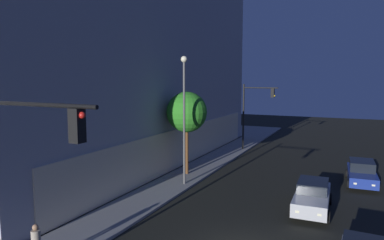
# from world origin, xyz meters

# --- Properties ---
(modern_building) EXTENTS (34.22, 30.43, 21.68)m
(modern_building) POSITION_xyz_m (12.57, 24.21, 10.78)
(modern_building) COLOR #4C4C51
(modern_building) RESTS_ON ground
(traffic_light_near_corner) EXTENTS (0.35, 4.67, 6.96)m
(traffic_light_near_corner) POSITION_xyz_m (-6.65, 5.13, 4.80)
(traffic_light_near_corner) COLOR black
(traffic_light_near_corner) RESTS_ON sidewalk_corner
(traffic_light_far_corner) EXTENTS (0.33, 3.63, 6.82)m
(traffic_light_far_corner) POSITION_xyz_m (21.55, 5.56, 4.65)
(traffic_light_far_corner) COLOR black
(traffic_light_far_corner) RESTS_ON sidewalk_corner
(street_lamp_sidewalk) EXTENTS (0.44, 0.44, 8.85)m
(street_lamp_sidewalk) POSITION_xyz_m (7.79, 6.70, 5.63)
(street_lamp_sidewalk) COLOR #535353
(street_lamp_sidewalk) RESTS_ON sidewalk_corner
(sidewalk_tree) EXTENTS (3.10, 3.10, 6.37)m
(sidewalk_tree) POSITION_xyz_m (10.21, 7.67, 4.95)
(sidewalk_tree) COLOR brown
(sidewalk_tree) RESTS_ON sidewalk_corner
(car_silver) EXTENTS (4.85, 2.13, 1.64)m
(car_silver) POSITION_xyz_m (6.71, -1.95, 0.84)
(car_silver) COLOR #B7BABF
(car_silver) RESTS_ON ground
(car_blue) EXTENTS (4.87, 2.20, 1.62)m
(car_blue) POSITION_xyz_m (13.59, -4.58, 0.81)
(car_blue) COLOR navy
(car_blue) RESTS_ON ground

